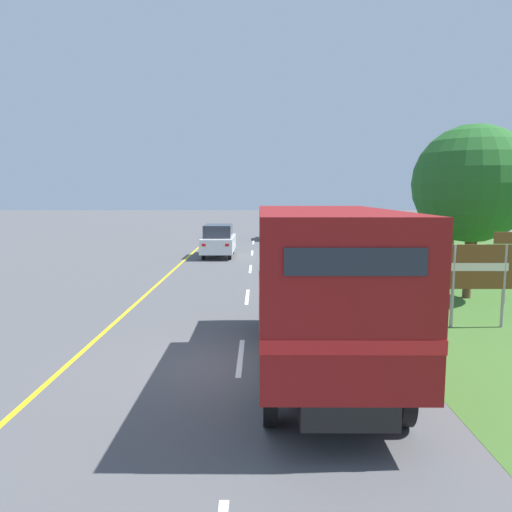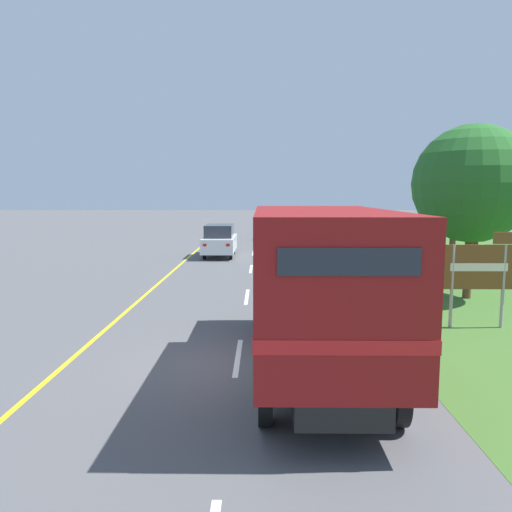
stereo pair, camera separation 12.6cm
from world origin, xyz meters
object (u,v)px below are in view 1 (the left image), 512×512
at_px(horse_trailer_truck, 319,281).
at_px(roadside_tree_near, 472,184).
at_px(lead_car_silver_ahead, 275,228).
at_px(delineator_post, 420,333).
at_px(roadside_tree_mid, 476,184).
at_px(highway_sign, 481,269).
at_px(roadside_tree_far, 453,195).
at_px(lead_car_white, 219,240).

height_order(horse_trailer_truck, roadside_tree_near, roadside_tree_near).
bearing_deg(lead_car_silver_ahead, delineator_post, -85.33).
bearing_deg(roadside_tree_mid, highway_sign, -112.01).
xyz_separation_m(lead_car_silver_ahead, roadside_tree_far, (10.70, -8.89, 2.64)).
height_order(highway_sign, roadside_tree_far, roadside_tree_far).
height_order(roadside_tree_mid, roadside_tree_far, roadside_tree_mid).
relative_size(horse_trailer_truck, roadside_tree_mid, 1.26).
relative_size(lead_car_white, highway_sign, 1.67).
xyz_separation_m(lead_car_silver_ahead, roadside_tree_mid, (8.37, -17.53, 3.15)).
bearing_deg(roadside_tree_near, roadside_tree_far, 71.22).
distance_m(roadside_tree_far, delineator_post, 21.91).
xyz_separation_m(horse_trailer_truck, lead_car_white, (-3.57, 18.90, -0.96)).
bearing_deg(roadside_tree_mid, lead_car_silver_ahead, 115.52).
bearing_deg(roadside_tree_mid, roadside_tree_far, 74.92).
distance_m(roadside_tree_near, delineator_post, 8.03).
bearing_deg(delineator_post, highway_sign, 44.89).
bearing_deg(roadside_tree_far, roadside_tree_mid, -105.08).
relative_size(lead_car_white, roadside_tree_far, 0.78).
distance_m(lead_car_white, roadside_tree_near, 15.38).
relative_size(horse_trailer_truck, roadside_tree_far, 1.41).
bearing_deg(lead_car_white, highway_sign, -61.54).
height_order(horse_trailer_truck, lead_car_white, horse_trailer_truck).
height_order(roadside_tree_near, roadside_tree_mid, roadside_tree_mid).
height_order(highway_sign, roadside_tree_mid, roadside_tree_mid).
xyz_separation_m(lead_car_white, delineator_post, (6.03, -17.80, -0.44)).
bearing_deg(lead_car_white, horse_trailer_truck, -79.29).
distance_m(horse_trailer_truck, highway_sign, 5.91).
bearing_deg(lead_car_silver_ahead, roadside_tree_mid, -64.48).
bearing_deg(delineator_post, horse_trailer_truck, -155.99).
xyz_separation_m(lead_car_white, roadside_tree_far, (14.37, 2.23, 2.61)).
bearing_deg(roadside_tree_mid, roadside_tree_near, -114.63).
xyz_separation_m(lead_car_white, roadside_tree_near, (9.68, -11.55, 3.03)).
height_order(lead_car_silver_ahead, roadside_tree_far, roadside_tree_far).
height_order(highway_sign, roadside_tree_near, roadside_tree_near).
bearing_deg(roadside_tree_far, roadside_tree_near, -108.78).
relative_size(roadside_tree_far, delineator_post, 5.94).
bearing_deg(roadside_tree_near, horse_trailer_truck, -129.75).
bearing_deg(roadside_tree_mid, lead_car_white, 151.97).
distance_m(lead_car_silver_ahead, roadside_tree_far, 14.16).
distance_m(lead_car_silver_ahead, highway_sign, 27.01).
bearing_deg(lead_car_silver_ahead, highway_sign, -79.95).
xyz_separation_m(lead_car_silver_ahead, roadside_tree_near, (6.01, -22.67, 3.07)).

